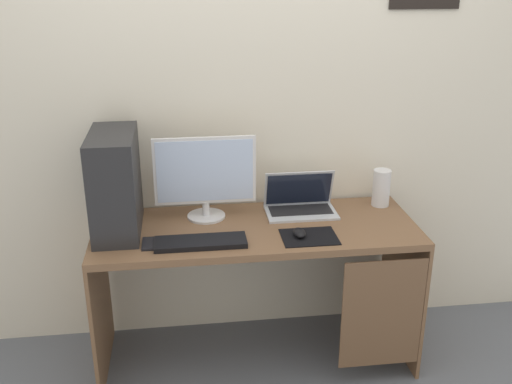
% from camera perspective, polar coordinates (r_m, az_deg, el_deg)
% --- Properties ---
extents(ground_plane, '(8.00, 8.00, 0.00)m').
position_cam_1_polar(ground_plane, '(3.27, 0.00, -15.44)').
color(ground_plane, slate).
extents(wall_back, '(4.00, 0.05, 2.60)m').
position_cam_1_polar(wall_back, '(3.03, -0.80, 8.82)').
color(wall_back, beige).
rests_on(wall_back, ground_plane).
extents(desk, '(1.58, 0.60, 0.76)m').
position_cam_1_polar(desk, '(2.94, 0.43, -5.99)').
color(desk, brown).
rests_on(desk, ground_plane).
extents(pc_tower, '(0.21, 0.44, 0.48)m').
position_cam_1_polar(pc_tower, '(2.83, -13.45, 0.83)').
color(pc_tower, '#232326').
rests_on(pc_tower, desk).
extents(monitor, '(0.50, 0.19, 0.42)m').
position_cam_1_polar(monitor, '(2.91, -4.95, 1.48)').
color(monitor, silver).
rests_on(monitor, desk).
extents(laptop, '(0.36, 0.22, 0.21)m').
position_cam_1_polar(laptop, '(3.04, 4.29, -1.15)').
color(laptop, '#B7BCC6').
rests_on(laptop, desk).
extents(speaker, '(0.09, 0.09, 0.20)m').
position_cam_1_polar(speaker, '(3.16, 12.01, 0.40)').
color(speaker, silver).
rests_on(speaker, desk).
extents(keyboard, '(0.42, 0.14, 0.02)m').
position_cam_1_polar(keyboard, '(2.71, -5.38, -4.85)').
color(keyboard, black).
rests_on(keyboard, desk).
extents(mousepad, '(0.26, 0.20, 0.00)m').
position_cam_1_polar(mousepad, '(2.78, 5.16, -4.34)').
color(mousepad, black).
rests_on(mousepad, desk).
extents(mouse_left, '(0.06, 0.10, 0.03)m').
position_cam_1_polar(mouse_left, '(2.77, 4.22, -3.95)').
color(mouse_left, black).
rests_on(mouse_left, mousepad).
extents(cell_phone, '(0.07, 0.13, 0.01)m').
position_cam_1_polar(cell_phone, '(2.74, -10.24, -4.94)').
color(cell_phone, black).
rests_on(cell_phone, desk).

